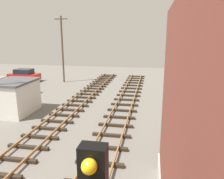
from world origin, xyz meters
TOP-DOWN VIEW (x-y plane):
  - control_hut at (-7.95, 12.04)m, footprint 3.00×3.80m
  - parked_car_white at (-11.55, 17.57)m, footprint 4.20×2.04m
  - parked_car_red at (-14.45, 24.04)m, footprint 4.20×2.04m
  - utility_pole_far at (-8.81, 24.63)m, footprint 1.80×0.24m

SIDE VIEW (x-z plane):
  - parked_car_white at x=-11.55m, z-range 0.02..1.78m
  - parked_car_red at x=-14.45m, z-range 0.02..1.78m
  - control_hut at x=-7.95m, z-range 0.01..2.77m
  - utility_pole_far at x=-8.81m, z-range 0.19..8.98m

